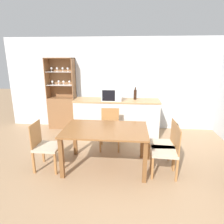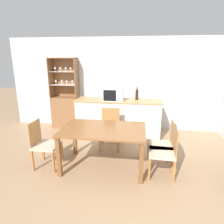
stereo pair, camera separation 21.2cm
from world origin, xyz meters
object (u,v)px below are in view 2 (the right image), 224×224
(dining_table, at_px, (103,134))
(dining_chair_side_right_far, at_px, (163,145))
(dining_chair_side_left_near, at_px, (44,144))
(wine_bottle, at_px, (137,95))
(display_cabinet, at_px, (66,107))
(dining_chair_head_far, at_px, (110,129))
(microwave, at_px, (114,94))
(dining_chair_side_right_near, at_px, (165,152))

(dining_table, distance_m, dining_chair_side_right_far, 1.14)
(dining_chair_side_left_near, bearing_deg, wine_bottle, 137.31)
(display_cabinet, distance_m, wine_bottle, 2.17)
(dining_chair_head_far, bearing_deg, display_cabinet, -42.55)
(display_cabinet, height_order, microwave, display_cabinet)
(dining_chair_side_left_near, distance_m, microwave, 2.10)
(dining_table, relative_size, microwave, 3.15)
(dining_chair_side_right_far, xyz_separation_m, microwave, (-1.12, 1.36, 0.67))
(dining_chair_side_left_near, bearing_deg, dining_chair_side_right_near, 90.17)
(dining_chair_head_far, relative_size, dining_chair_side_right_near, 1.00)
(dining_chair_side_left_near, height_order, microwave, microwave)
(display_cabinet, bearing_deg, wine_bottle, -11.25)
(display_cabinet, height_order, wine_bottle, display_cabinet)
(dining_chair_side_right_near, distance_m, dining_chair_side_right_far, 0.30)
(dining_chair_head_far, distance_m, dining_chair_side_right_near, 1.48)
(dining_chair_side_right_far, bearing_deg, microwave, 36.31)
(display_cabinet, height_order, dining_chair_side_right_near, display_cabinet)
(dining_chair_head_far, distance_m, dining_chair_side_right_far, 1.30)
(display_cabinet, relative_size, dining_chair_head_far, 2.23)
(display_cabinet, distance_m, dining_chair_side_left_near, 2.25)
(dining_chair_side_left_near, height_order, dining_chair_side_right_far, same)
(microwave, relative_size, wine_bottle, 1.53)
(display_cabinet, relative_size, wine_bottle, 6.32)
(dining_table, xyz_separation_m, dining_chair_side_right_far, (1.11, 0.15, -0.21))
(wine_bottle, bearing_deg, microwave, -167.18)
(dining_chair_side_left_near, xyz_separation_m, wine_bottle, (1.67, 1.79, 0.65))
(dining_chair_side_right_near, distance_m, dining_chair_side_left_near, 2.21)
(display_cabinet, bearing_deg, dining_table, -53.69)
(microwave, bearing_deg, dining_chair_side_right_far, -50.54)
(dining_table, distance_m, dining_chair_head_far, 0.86)
(dining_chair_side_right_far, distance_m, microwave, 1.89)
(dining_chair_head_far, relative_size, dining_chair_side_left_near, 1.00)
(dining_chair_head_far, relative_size, wine_bottle, 2.83)
(display_cabinet, height_order, dining_chair_side_left_near, display_cabinet)
(dining_chair_side_left_near, bearing_deg, display_cabinet, -169.32)
(dining_chair_side_left_near, height_order, wine_bottle, wine_bottle)
(dining_table, relative_size, dining_chair_side_right_near, 1.71)
(dining_chair_side_right_far, relative_size, microwave, 1.85)
(dining_table, bearing_deg, dining_chair_side_right_far, 7.74)
(display_cabinet, xyz_separation_m, dining_chair_side_right_near, (2.62, -2.21, -0.14))
(display_cabinet, distance_m, dining_chair_side_right_near, 3.43)
(display_cabinet, bearing_deg, dining_chair_side_right_far, -36.08)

